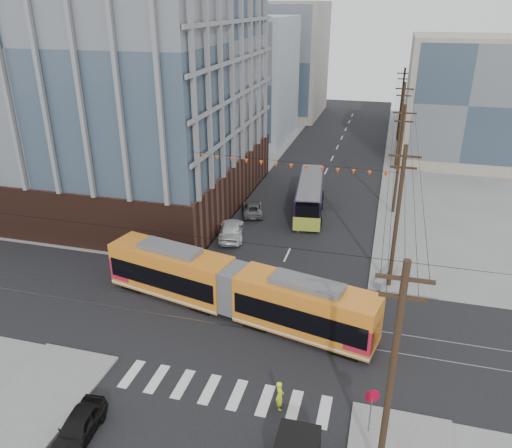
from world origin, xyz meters
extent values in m
plane|color=slate|center=(0.00, 0.00, 0.00)|extent=(160.00, 160.00, 0.00)
cube|color=#381E16|center=(-22.00, 23.00, 14.30)|extent=(30.00, 25.00, 28.60)
cube|color=#8C99A5|center=(-17.00, 52.00, 9.00)|extent=(18.00, 16.00, 18.00)
cube|color=gray|center=(16.00, 48.00, 8.00)|extent=(14.00, 14.00, 16.00)
cube|color=gray|center=(-14.00, 72.00, 10.00)|extent=(16.00, 18.00, 20.00)
cube|color=#8C99A5|center=(18.00, 68.00, 7.00)|extent=(16.00, 16.00, 14.00)
cylinder|color=black|center=(8.50, -6.00, 5.50)|extent=(0.30, 0.30, 11.00)
cylinder|color=black|center=(8.50, 56.00, 5.50)|extent=(0.30, 0.30, 11.00)
imported|color=black|center=(-5.85, -7.81, 0.67)|extent=(1.97, 4.05, 1.33)
imported|color=#8D99A3|center=(-5.43, 15.69, 0.69)|extent=(1.99, 4.33, 1.38)
imported|color=silver|center=(-5.69, 16.16, 0.75)|extent=(3.36, 5.56, 1.51)
imported|color=#5B5C5E|center=(-5.30, 21.93, 0.61)|extent=(3.28, 4.80, 1.22)
imported|color=#DEFF23|center=(3.26, -3.34, 0.87)|extent=(0.62, 0.74, 1.74)
cube|color=slate|center=(8.30, 11.73, 0.37)|extent=(2.01, 3.74, 0.74)
camera|label=1|loc=(7.38, -23.16, 19.68)|focal=35.00mm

